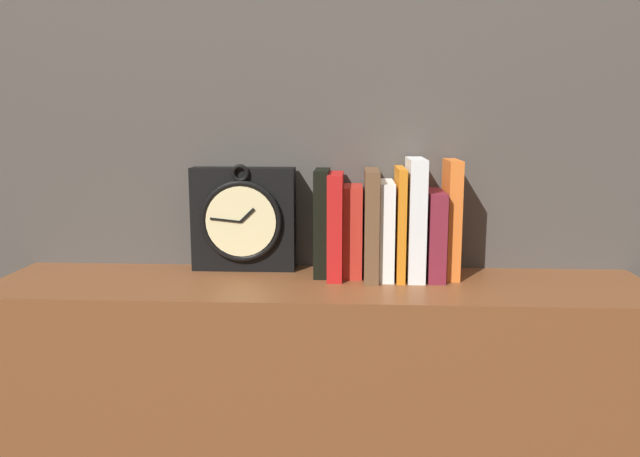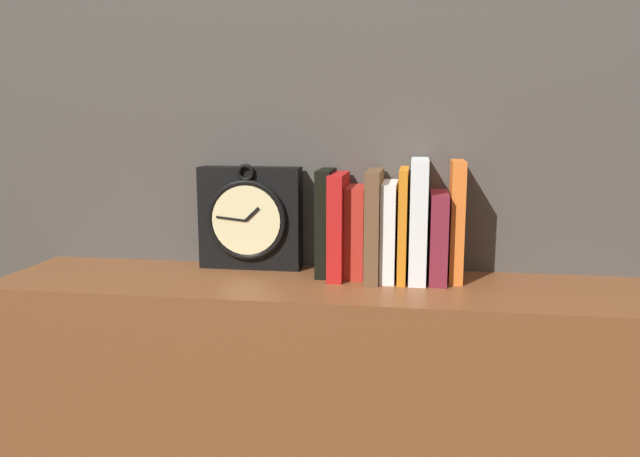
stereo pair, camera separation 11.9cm
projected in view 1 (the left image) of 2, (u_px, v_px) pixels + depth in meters
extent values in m
cube|color=#47423D|center=(324.00, 91.00, 1.31)|extent=(6.00, 0.05, 2.60)
cube|color=black|center=(244.00, 219.00, 1.30)|extent=(0.21, 0.05, 0.21)
torus|color=black|center=(241.00, 221.00, 1.27)|extent=(0.17, 0.01, 0.17)
cylinder|color=beige|center=(241.00, 222.00, 1.26)|extent=(0.14, 0.01, 0.14)
cube|color=black|center=(247.00, 215.00, 1.26)|extent=(0.03, 0.00, 0.03)
cube|color=black|center=(225.00, 220.00, 1.26)|extent=(0.06, 0.00, 0.01)
torus|color=black|center=(240.00, 173.00, 1.25)|extent=(0.04, 0.01, 0.04)
cube|color=black|center=(321.00, 222.00, 1.26)|extent=(0.03, 0.11, 0.21)
cube|color=red|center=(335.00, 225.00, 1.25)|extent=(0.03, 0.14, 0.21)
cube|color=#B0271D|center=(353.00, 230.00, 1.26)|extent=(0.04, 0.11, 0.18)
cube|color=brown|center=(371.00, 224.00, 1.24)|extent=(0.03, 0.15, 0.22)
cube|color=white|center=(386.00, 229.00, 1.24)|extent=(0.03, 0.14, 0.19)
cube|color=orange|center=(400.00, 223.00, 1.24)|extent=(0.02, 0.14, 0.22)
cube|color=silver|center=(415.00, 218.00, 1.24)|extent=(0.03, 0.14, 0.24)
cube|color=maroon|center=(434.00, 234.00, 1.24)|extent=(0.03, 0.14, 0.17)
cube|color=orange|center=(451.00, 218.00, 1.24)|extent=(0.03, 0.12, 0.23)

